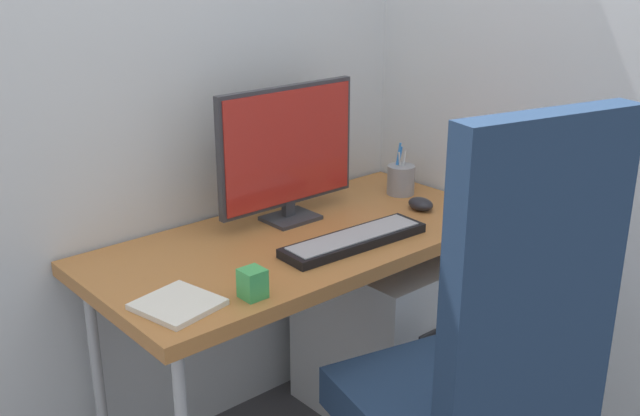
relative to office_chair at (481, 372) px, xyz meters
name	(u,v)px	position (x,y,z in m)	size (l,w,h in m)	color
desk	(302,251)	(0.04, 0.69, 0.07)	(1.27, 0.61, 0.73)	#B27038
office_chair	(481,372)	(0.00, 0.00, 0.00)	(0.65, 0.67, 1.25)	black
filing_cabinet	(384,330)	(0.39, 0.68, -0.32)	(0.44, 0.51, 0.58)	silver
monitor	(288,150)	(0.09, 0.83, 0.34)	(0.50, 0.13, 0.42)	#333338
keyboard	(354,240)	(0.11, 0.54, 0.13)	(0.47, 0.14, 0.03)	black
mouse	(421,204)	(0.47, 0.61, 0.14)	(0.07, 0.09, 0.04)	black
pen_holder	(401,179)	(0.54, 0.77, 0.17)	(0.09, 0.09, 0.18)	gray
notebook	(178,304)	(-0.48, 0.54, 0.13)	(0.17, 0.18, 0.01)	silver
desk_clamp_accessory	(253,283)	(-0.31, 0.46, 0.16)	(0.06, 0.06, 0.07)	#3FAD59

